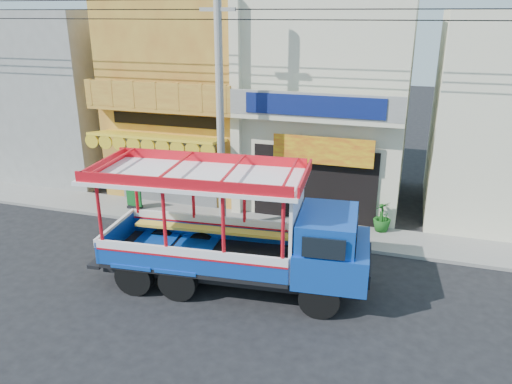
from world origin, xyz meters
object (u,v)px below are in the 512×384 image
potted_plant_a (323,215)px  potted_plant_c (382,216)px  potted_plant_b (319,221)px  songthaew_truck (251,233)px  green_sign (134,198)px  utility_pole (224,92)px

potted_plant_a → potted_plant_c: potted_plant_c is taller
potted_plant_a → potted_plant_b: potted_plant_a is taller
songthaew_truck → green_sign: size_ratio=7.75×
green_sign → potted_plant_c: potted_plant_c is taller
utility_pole → potted_plant_c: bearing=14.5°
utility_pole → potted_plant_c: (5.40, 1.40, -4.36)m
songthaew_truck → potted_plant_a: 4.94m
green_sign → potted_plant_b: size_ratio=1.20×
potted_plant_a → green_sign: bearing=129.2°
utility_pole → potted_plant_b: size_ratio=32.68×
utility_pole → potted_plant_a: 5.64m
potted_plant_b → potted_plant_c: bearing=-120.2°
potted_plant_c → green_sign: bearing=-51.0°
potted_plant_b → green_sign: bearing=39.5°
songthaew_truck → potted_plant_a: (1.21, 4.65, -1.14)m
songthaew_truck → potted_plant_c: size_ratio=7.20×
songthaew_truck → potted_plant_c: bearing=56.5°
green_sign → potted_plant_b: bearing=-0.2°
potted_plant_b → potted_plant_a: bearing=-55.2°
utility_pole → songthaew_truck: bearing=-59.5°
green_sign → potted_plant_c: (9.58, 0.75, 0.12)m
utility_pole → potted_plant_b: utility_pole is taller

